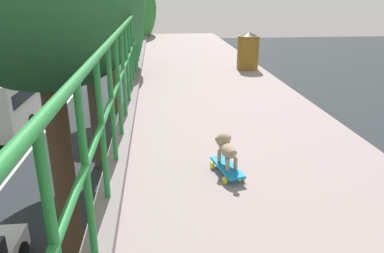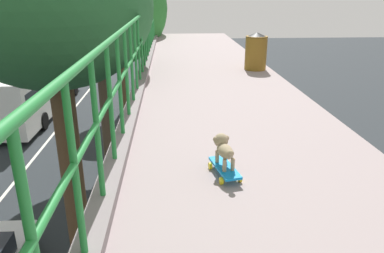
{
  "view_description": "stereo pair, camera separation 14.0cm",
  "coord_description": "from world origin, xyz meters",
  "px_view_note": "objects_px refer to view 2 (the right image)",
  "views": [
    {
      "loc": [
        0.16,
        -0.53,
        7.14
      ],
      "look_at": [
        0.52,
        3.15,
        5.78
      ],
      "focal_mm": 34.46,
      "sensor_mm": 36.0,
      "label": 1
    },
    {
      "loc": [
        0.3,
        -0.54,
        7.14
      ],
      "look_at": [
        0.52,
        3.15,
        5.78
      ],
      "focal_mm": 34.46,
      "sensor_mm": 36.0,
      "label": 2
    }
  ],
  "objects_px": {
    "toy_skateboard": "(225,168)",
    "litter_bin": "(256,51)",
    "small_dog": "(224,148)",
    "city_bus": "(38,85)"
  },
  "relations": [
    {
      "from": "small_dog",
      "to": "litter_bin",
      "type": "distance_m",
      "value": 5.01
    },
    {
      "from": "city_bus",
      "to": "litter_bin",
      "type": "xyz_separation_m",
      "value": [
        9.98,
        -14.69,
        4.2
      ]
    },
    {
      "from": "city_bus",
      "to": "small_dog",
      "type": "xyz_separation_m",
      "value": [
        8.6,
        -19.5,
        4.05
      ]
    },
    {
      "from": "toy_skateboard",
      "to": "small_dog",
      "type": "height_order",
      "value": "small_dog"
    },
    {
      "from": "small_dog",
      "to": "city_bus",
      "type": "bearing_deg",
      "value": 113.79
    },
    {
      "from": "toy_skateboard",
      "to": "small_dog",
      "type": "xyz_separation_m",
      "value": [
        -0.01,
        0.05,
        0.19
      ]
    },
    {
      "from": "city_bus",
      "to": "small_dog",
      "type": "bearing_deg",
      "value": -66.21
    },
    {
      "from": "toy_skateboard",
      "to": "small_dog",
      "type": "distance_m",
      "value": 0.2
    },
    {
      "from": "small_dog",
      "to": "litter_bin",
      "type": "xyz_separation_m",
      "value": [
        1.37,
        4.81,
        0.15
      ]
    },
    {
      "from": "toy_skateboard",
      "to": "litter_bin",
      "type": "height_order",
      "value": "litter_bin"
    }
  ]
}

